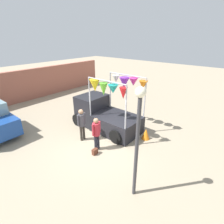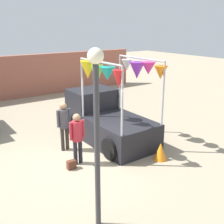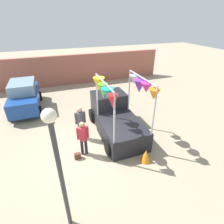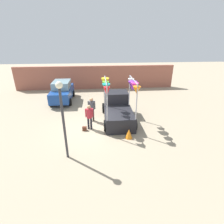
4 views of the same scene
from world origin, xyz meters
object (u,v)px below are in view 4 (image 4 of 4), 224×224
(person_customer, at_px, (89,115))
(street_lamp, at_px, (62,111))
(parked_car, at_px, (62,91))
(handbag, at_px, (85,129))
(person_vendor, at_px, (92,107))
(vendor_truck, at_px, (117,107))
(folded_kite_bundle_tangerine, at_px, (129,134))

(person_customer, bearing_deg, street_lamp, -110.18)
(parked_car, relative_size, handbag, 14.29)
(street_lamp, bearing_deg, handbag, 75.22)
(handbag, bearing_deg, parked_car, 111.92)
(parked_car, height_order, person_vendor, parked_car)
(person_customer, bearing_deg, handbag, -150.26)
(parked_car, height_order, handbag, parked_car)
(vendor_truck, distance_m, person_vendor, 1.87)
(vendor_truck, bearing_deg, handbag, -146.64)
(folded_kite_bundle_tangerine, bearing_deg, person_customer, 150.27)
(handbag, bearing_deg, vendor_truck, 33.36)
(vendor_truck, bearing_deg, person_vendor, -175.82)
(folded_kite_bundle_tangerine, bearing_deg, vendor_truck, 98.40)
(person_vendor, distance_m, folded_kite_bundle_tangerine, 3.50)
(folded_kite_bundle_tangerine, bearing_deg, street_lamp, -156.27)
(person_vendor, height_order, handbag, person_vendor)
(person_customer, distance_m, handbag, 0.98)
(person_customer, bearing_deg, person_vendor, 84.03)
(person_vendor, relative_size, handbag, 6.35)
(person_customer, distance_m, street_lamp, 3.42)
(person_customer, height_order, handbag, person_customer)
(parked_car, height_order, street_lamp, street_lamp)
(person_customer, height_order, street_lamp, street_lamp)
(parked_car, distance_m, handbag, 6.40)
(parked_car, relative_size, street_lamp, 1.02)
(person_vendor, height_order, street_lamp, street_lamp)
(person_customer, relative_size, person_vendor, 0.96)
(vendor_truck, height_order, street_lamp, street_lamp)
(street_lamp, distance_m, folded_kite_bundle_tangerine, 4.38)
(parked_car, distance_m, street_lamp, 8.87)
(person_vendor, xyz_separation_m, folded_kite_bundle_tangerine, (2.25, -2.56, -0.78))
(vendor_truck, relative_size, street_lamp, 1.04)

